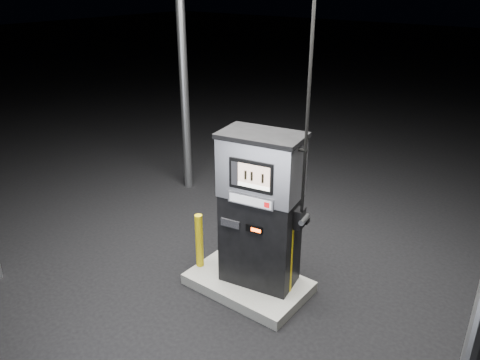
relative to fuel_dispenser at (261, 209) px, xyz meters
The scene contains 5 objects.
ground 1.23m from the fuel_dispenser, 145.16° to the right, with size 80.00×80.00×0.00m, color black.
pump_island 1.16m from the fuel_dispenser, 145.16° to the right, with size 1.60×1.00×0.15m, color slate.
fuel_dispenser is the anchor object (origin of this frame).
bollard_left 1.12m from the fuel_dispenser, 164.07° to the right, with size 0.11×0.11×0.81m, color gold.
bollard_right 0.73m from the fuel_dispenser, ahead, with size 0.13×0.13×0.95m, color gold.
Camera 1 is at (3.15, -4.30, 3.96)m, focal length 35.00 mm.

